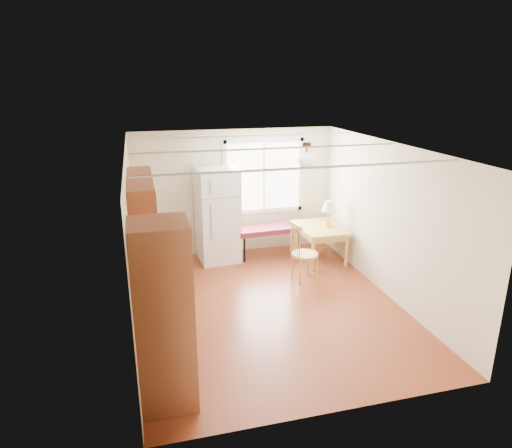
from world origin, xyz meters
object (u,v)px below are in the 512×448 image
object	(u,v)px
bench	(270,230)
chair	(300,248)
dining_table	(320,231)
refrigerator	(217,215)

from	to	relation	value
bench	chair	world-z (taller)	chair
dining_table	chair	bearing A→B (deg)	-132.47
refrigerator	dining_table	size ratio (longest dim) A/B	1.64
refrigerator	bench	distance (m)	1.10
bench	chair	distance (m)	1.29
refrigerator	dining_table	distance (m)	2.02
dining_table	chair	xyz separation A→B (m)	(-0.72, -0.83, 0.03)
refrigerator	chair	xyz separation A→B (m)	(1.21, -1.35, -0.31)
bench	dining_table	world-z (taller)	dining_table
bench	chair	xyz separation A→B (m)	(0.17, -1.27, 0.06)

